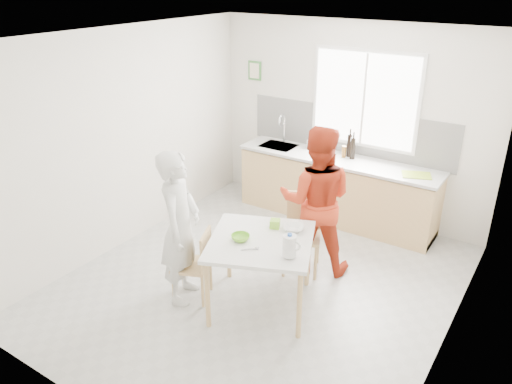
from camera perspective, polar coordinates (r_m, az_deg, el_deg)
ground at (r=5.79m, az=0.55°, el=-10.32°), size 4.50×4.50×0.00m
room_shell at (r=5.05m, az=0.62°, el=5.27°), size 4.50×4.50×4.50m
window at (r=6.87m, az=12.31°, el=10.31°), size 1.50×0.06×1.30m
backsplash at (r=7.08m, az=10.50°, el=6.86°), size 3.00×0.02×0.65m
picture_frame at (r=7.62m, az=-0.15°, el=13.70°), size 0.22×0.03×0.28m
kitchen_counter at (r=7.11m, az=9.06°, el=0.09°), size 2.84×0.64×1.37m
dining_table at (r=5.08m, az=0.57°, el=-6.26°), size 1.34×1.34×0.79m
chair_left at (r=5.36m, az=-6.78°, el=-7.95°), size 0.49×0.49×0.81m
chair_far at (r=5.85m, az=5.35°, el=-4.21°), size 0.56×0.56×0.93m
person_white at (r=5.21m, az=-8.66°, el=-4.06°), size 0.61×0.72×1.68m
person_red at (r=5.69m, az=6.89°, el=-0.98°), size 1.04×0.94×1.76m
bowl_green at (r=5.02m, az=-1.79°, el=-5.24°), size 0.25×0.25×0.06m
bowl_white at (r=5.21m, az=4.31°, el=-4.16°), size 0.28×0.28×0.05m
milk_jug at (r=4.70m, az=3.88°, el=-6.13°), size 0.18×0.13×0.23m
green_box at (r=5.25m, az=2.18°, el=-3.65°), size 0.13×0.13×0.09m
spoon at (r=4.86m, az=-0.82°, el=-6.53°), size 0.13×0.12×0.01m
cutting_board at (r=6.55m, az=17.87°, el=1.87°), size 0.42×0.36×0.01m
wine_bottle_a at (r=6.95m, az=10.63°, el=5.27°), size 0.07×0.07×0.32m
wine_bottle_b at (r=6.87m, az=11.01°, el=4.94°), size 0.07×0.07×0.30m
jar_amber at (r=6.94m, az=10.01°, el=4.57°), size 0.06×0.06×0.16m
soap_bottle at (r=7.22m, az=6.29°, el=5.70°), size 0.11×0.11×0.19m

